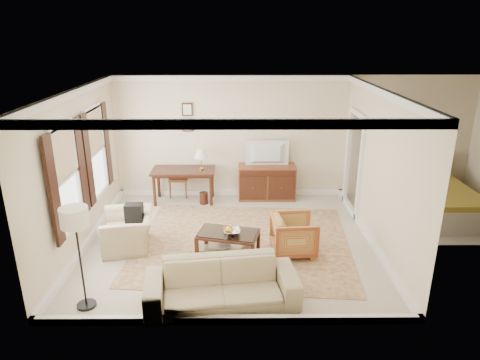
{
  "coord_description": "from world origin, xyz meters",
  "views": [
    {
      "loc": [
        0.14,
        -7.42,
        3.9
      ],
      "look_at": [
        0.2,
        0.3,
        1.15
      ],
      "focal_mm": 32.0,
      "sensor_mm": 36.0,
      "label": 1
    }
  ],
  "objects_px": {
    "striped_armchair": "(294,233)",
    "sofa": "(221,278)",
    "coffee_table": "(228,238)",
    "club_armchair": "(128,225)",
    "writing_desk": "(184,174)",
    "sideboard": "(267,182)",
    "tv": "(268,146)"
  },
  "relations": [
    {
      "from": "striped_armchair",
      "to": "writing_desk",
      "type": "bearing_deg",
      "value": 38.65
    },
    {
      "from": "striped_armchair",
      "to": "tv",
      "type": "bearing_deg",
      "value": 3.05
    },
    {
      "from": "sideboard",
      "to": "tv",
      "type": "xyz_separation_m",
      "value": [
        0.0,
        -0.02,
        0.9
      ]
    },
    {
      "from": "sideboard",
      "to": "coffee_table",
      "type": "xyz_separation_m",
      "value": [
        -0.88,
        -2.74,
        -0.07
      ]
    },
    {
      "from": "coffee_table",
      "to": "club_armchair",
      "type": "bearing_deg",
      "value": 170.77
    },
    {
      "from": "club_armchair",
      "to": "coffee_table",
      "type": "bearing_deg",
      "value": 71.04
    },
    {
      "from": "writing_desk",
      "to": "striped_armchair",
      "type": "bearing_deg",
      "value": -47.62
    },
    {
      "from": "sideboard",
      "to": "sofa",
      "type": "height_order",
      "value": "sofa"
    },
    {
      "from": "writing_desk",
      "to": "club_armchair",
      "type": "xyz_separation_m",
      "value": [
        -0.78,
        -2.26,
        -0.24
      ]
    },
    {
      "from": "coffee_table",
      "to": "club_armchair",
      "type": "height_order",
      "value": "club_armchair"
    },
    {
      "from": "writing_desk",
      "to": "club_armchair",
      "type": "relative_size",
      "value": 1.41
    },
    {
      "from": "tv",
      "to": "coffee_table",
      "type": "relative_size",
      "value": 0.82
    },
    {
      "from": "sofa",
      "to": "sideboard",
      "type": "bearing_deg",
      "value": 70.0
    },
    {
      "from": "club_armchair",
      "to": "writing_desk",
      "type": "bearing_deg",
      "value": 151.3
    },
    {
      "from": "tv",
      "to": "striped_armchair",
      "type": "bearing_deg",
      "value": 96.78
    },
    {
      "from": "coffee_table",
      "to": "club_armchair",
      "type": "relative_size",
      "value": 1.14
    },
    {
      "from": "coffee_table",
      "to": "striped_armchair",
      "type": "relative_size",
      "value": 1.49
    },
    {
      "from": "writing_desk",
      "to": "sideboard",
      "type": "xyz_separation_m",
      "value": [
        1.96,
        0.18,
        -0.27
      ]
    },
    {
      "from": "sideboard",
      "to": "sofa",
      "type": "bearing_deg",
      "value": -102.69
    },
    {
      "from": "sideboard",
      "to": "tv",
      "type": "distance_m",
      "value": 0.9
    },
    {
      "from": "tv",
      "to": "coffee_table",
      "type": "height_order",
      "value": "tv"
    },
    {
      "from": "sofa",
      "to": "tv",
      "type": "bearing_deg",
      "value": 69.94
    },
    {
      "from": "striped_armchair",
      "to": "sofa",
      "type": "xyz_separation_m",
      "value": [
        -1.26,
        -1.53,
        0.04
      ]
    },
    {
      "from": "sideboard",
      "to": "tv",
      "type": "relative_size",
      "value": 1.39
    },
    {
      "from": "sideboard",
      "to": "coffee_table",
      "type": "distance_m",
      "value": 2.88
    },
    {
      "from": "coffee_table",
      "to": "sofa",
      "type": "relative_size",
      "value": 0.53
    },
    {
      "from": "striped_armchair",
      "to": "sofa",
      "type": "height_order",
      "value": "sofa"
    },
    {
      "from": "writing_desk",
      "to": "tv",
      "type": "relative_size",
      "value": 1.5
    },
    {
      "from": "writing_desk",
      "to": "coffee_table",
      "type": "bearing_deg",
      "value": -67.02
    },
    {
      "from": "sideboard",
      "to": "club_armchair",
      "type": "xyz_separation_m",
      "value": [
        -2.74,
        -2.44,
        0.04
      ]
    },
    {
      "from": "writing_desk",
      "to": "tv",
      "type": "height_order",
      "value": "tv"
    },
    {
      "from": "writing_desk",
      "to": "sideboard",
      "type": "relative_size",
      "value": 1.08
    }
  ]
}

